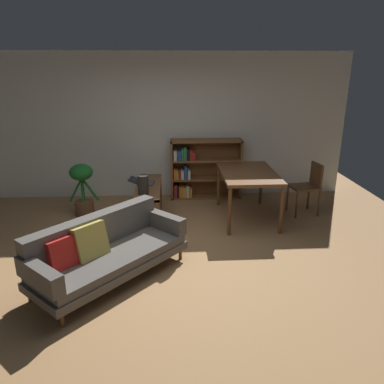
# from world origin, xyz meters

# --- Properties ---
(ground_plane) EXTENTS (8.16, 8.16, 0.00)m
(ground_plane) POSITION_xyz_m (0.00, 0.00, 0.00)
(ground_plane) COLOR #A87A4C
(back_wall_panel) EXTENTS (6.80, 0.10, 2.70)m
(back_wall_panel) POSITION_xyz_m (0.00, 2.70, 1.35)
(back_wall_panel) COLOR silver
(back_wall_panel) RESTS_ON ground_plane
(fabric_couch) EXTENTS (1.86, 1.91, 0.74)m
(fabric_couch) POSITION_xyz_m (-0.77, -0.36, 0.37)
(fabric_couch) COLOR brown
(fabric_couch) RESTS_ON ground_plane
(media_console) EXTENTS (0.39, 1.37, 0.59)m
(media_console) POSITION_xyz_m (-0.34, 1.40, 0.28)
(media_console) COLOR brown
(media_console) RESTS_ON ground_plane
(open_laptop) EXTENTS (0.44, 0.35, 0.08)m
(open_laptop) POSITION_xyz_m (-0.43, 1.55, 0.61)
(open_laptop) COLOR #333338
(open_laptop) RESTS_ON media_console
(desk_speaker) EXTENTS (0.16, 0.16, 0.29)m
(desk_speaker) POSITION_xyz_m (-0.39, 1.01, 0.74)
(desk_speaker) COLOR #2D2823
(desk_speaker) RESTS_ON media_console
(potted_floor_plant) EXTENTS (0.51, 0.40, 0.90)m
(potted_floor_plant) POSITION_xyz_m (-1.46, 1.68, 0.52)
(potted_floor_plant) COLOR brown
(potted_floor_plant) RESTS_ON ground_plane
(dining_table) EXTENTS (0.88, 1.39, 0.81)m
(dining_table) POSITION_xyz_m (1.29, 1.37, 0.73)
(dining_table) COLOR brown
(dining_table) RESTS_ON ground_plane
(dining_chair_near) EXTENTS (0.50, 0.45, 0.89)m
(dining_chair_near) POSITION_xyz_m (2.37, 1.53, 0.51)
(dining_chair_near) COLOR #56351E
(dining_chair_near) RESTS_ON ground_plane
(bookshelf) EXTENTS (1.35, 0.34, 1.13)m
(bookshelf) POSITION_xyz_m (0.60, 2.51, 0.55)
(bookshelf) COLOR brown
(bookshelf) RESTS_ON ground_plane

